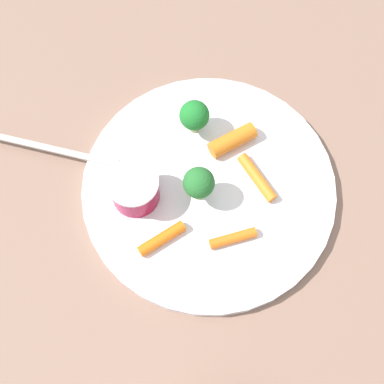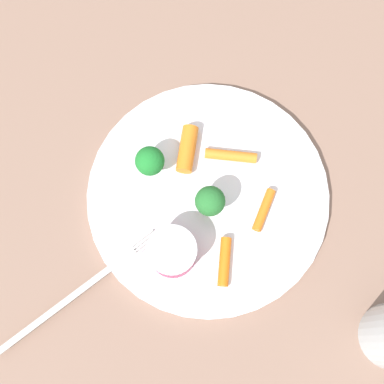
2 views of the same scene
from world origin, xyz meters
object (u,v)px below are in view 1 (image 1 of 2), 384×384
plate (209,188)px  broccoli_floret_0 (199,183)px  carrot_stick_0 (257,178)px  broccoli_floret_1 (194,116)px  carrot_stick_2 (162,239)px  fork (56,150)px  carrot_stick_3 (233,238)px  sauce_cup (134,189)px  carrot_stick_1 (232,140)px

plate → broccoli_floret_0: bearing=-40.5°
broccoli_floret_0 → carrot_stick_0: (-0.02, 0.06, -0.03)m
broccoli_floret_1 → carrot_stick_2: 0.13m
carrot_stick_2 → plate: bearing=147.9°
plate → broccoli_floret_0: broccoli_floret_0 is taller
fork → carrot_stick_0: bearing=87.9°
broccoli_floret_0 → broccoli_floret_1: broccoli_floret_0 is taller
plate → carrot_stick_3: 0.06m
carrot_stick_3 → sauce_cup: bearing=-108.6°
carrot_stick_0 → carrot_stick_2: size_ratio=1.12×
fork → broccoli_floret_1: bearing=107.0°
carrot_stick_1 → carrot_stick_3: 0.11m
plate → broccoli_floret_0: (0.01, -0.01, 0.04)m
carrot_stick_2 → fork: bearing=-124.0°
sauce_cup → carrot_stick_3: bearing=71.4°
carrot_stick_3 → fork: bearing=-111.2°
broccoli_floret_0 → carrot_stick_0: broccoli_floret_0 is taller
broccoli_floret_1 → broccoli_floret_0: bearing=10.0°
carrot_stick_0 → carrot_stick_3: bearing=-15.5°
carrot_stick_2 → broccoli_floret_0: bearing=149.9°
sauce_cup → broccoli_floret_1: 0.10m
plate → carrot_stick_3: bearing=28.6°
broccoli_floret_0 → plate: bearing=139.5°
sauce_cup → plate: bearing=105.2°
carrot_stick_0 → carrot_stick_2: bearing=-49.1°
carrot_stick_1 → carrot_stick_3: size_ratio=1.08×
sauce_cup → broccoli_floret_1: (-0.08, 0.05, 0.01)m
carrot_stick_0 → carrot_stick_1: carrot_stick_1 is taller
carrot_stick_1 → plate: bearing=-20.5°
broccoli_floret_1 → carrot_stick_1: size_ratio=0.88×
carrot_stick_2 → carrot_stick_3: bearing=97.5°
plate → broccoli_floret_1: (-0.06, -0.02, 0.03)m
plate → sauce_cup: (0.02, -0.07, 0.02)m
plate → carrot_stick_1: (-0.05, 0.02, 0.01)m
broccoli_floret_0 → broccoli_floret_1: 0.08m
broccoli_floret_1 → carrot_stick_3: (0.12, 0.05, -0.02)m
carrot_stick_3 → carrot_stick_1: bearing=-174.3°
fork → broccoli_floret_0: bearing=78.3°
sauce_cup → carrot_stick_1: bearing=127.7°
broccoli_floret_0 → carrot_stick_3: broccoli_floret_0 is taller
sauce_cup → carrot_stick_2: bearing=36.9°
carrot_stick_1 → carrot_stick_2: (0.11, -0.06, -0.00)m
carrot_stick_1 → carrot_stick_0: bearing=37.4°
broccoli_floret_0 → carrot_stick_3: 0.06m
plate → carrot_stick_3: size_ratio=5.57×
carrot_stick_0 → fork: carrot_stick_0 is taller
carrot_stick_1 → carrot_stick_3: (0.10, 0.01, -0.00)m
carrot_stick_0 → carrot_stick_3: 0.07m
carrot_stick_3 → fork: 0.21m
carrot_stick_1 → carrot_stick_2: carrot_stick_1 is taller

